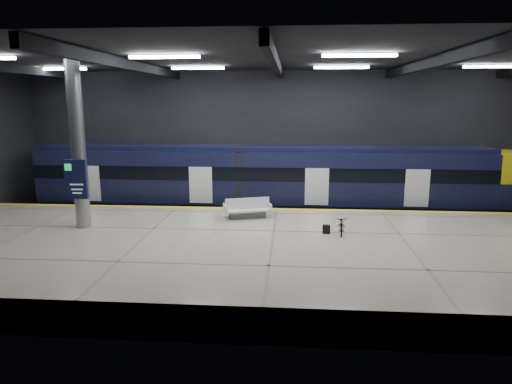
# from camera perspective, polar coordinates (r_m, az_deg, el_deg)

# --- Properties ---
(ground) EXTENTS (30.00, 30.00, 0.00)m
(ground) POSITION_cam_1_polar(r_m,az_deg,el_deg) (19.96, 2.33, -7.10)
(ground) COLOR black
(ground) RESTS_ON ground
(room_shell) EXTENTS (30.10, 16.10, 8.05)m
(room_shell) POSITION_cam_1_polar(r_m,az_deg,el_deg) (18.94, 2.47, 9.54)
(room_shell) COLOR black
(room_shell) RESTS_ON ground
(platform) EXTENTS (30.00, 11.00, 1.10)m
(platform) POSITION_cam_1_polar(r_m,az_deg,el_deg) (17.42, 2.03, -7.99)
(platform) COLOR beige
(platform) RESTS_ON ground
(safety_strip) EXTENTS (30.00, 0.40, 0.01)m
(safety_strip) POSITION_cam_1_polar(r_m,az_deg,el_deg) (22.30, 2.62, -2.16)
(safety_strip) COLOR yellow
(safety_strip) RESTS_ON platform
(rails) EXTENTS (30.00, 1.52, 0.16)m
(rails) POSITION_cam_1_polar(r_m,az_deg,el_deg) (25.21, 2.81, -2.96)
(rails) COLOR gray
(rails) RESTS_ON ground
(train) EXTENTS (29.40, 2.84, 3.79)m
(train) POSITION_cam_1_polar(r_m,az_deg,el_deg) (24.78, 4.66, 1.45)
(train) COLOR black
(train) RESTS_ON ground
(bench) EXTENTS (2.25, 1.46, 0.92)m
(bench) POSITION_cam_1_polar(r_m,az_deg,el_deg) (20.61, -1.09, -2.38)
(bench) COLOR #595B60
(bench) RESTS_ON platform
(bicycle) EXTENTS (0.63, 1.46, 0.74)m
(bicycle) POSITION_cam_1_polar(r_m,az_deg,el_deg) (18.49, 10.67, -4.04)
(bicycle) COLOR #99999E
(bicycle) RESTS_ON platform
(pannier_bag) EXTENTS (0.32, 0.23, 0.35)m
(pannier_bag) POSITION_cam_1_polar(r_m,az_deg,el_deg) (18.49, 8.79, -4.61)
(pannier_bag) COLOR black
(pannier_bag) RESTS_ON platform
(info_column) EXTENTS (0.90, 0.78, 6.90)m
(info_column) POSITION_cam_1_polar(r_m,az_deg,el_deg) (19.96, -21.38, 5.25)
(info_column) COLOR #9EA0A5
(info_column) RESTS_ON platform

